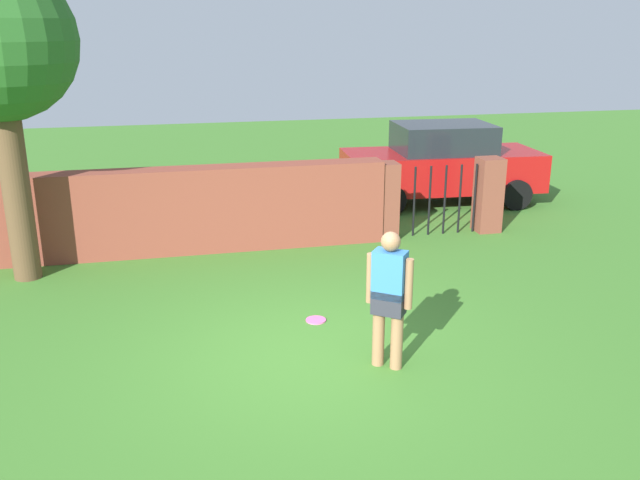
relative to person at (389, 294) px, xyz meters
The scene contains 6 objects.
ground_plane 1.27m from the person, 150.79° to the left, with size 40.00×40.00×0.00m, color #3D7528.
brick_wall 5.22m from the person, 115.91° to the left, with size 7.30×0.50×1.46m, color brown.
person is the anchor object (origin of this frame).
fence_gate 5.31m from the person, 62.10° to the left, with size 2.47×0.44×1.40m.
car 7.73m from the person, 63.28° to the left, with size 4.29×2.11×1.72m.
frisbee_pink 1.74m from the person, 110.85° to the left, with size 0.27×0.27×0.02m, color pink.
Camera 1 is at (-1.53, -7.16, 3.80)m, focal length 38.31 mm.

